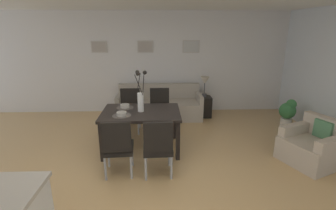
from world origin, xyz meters
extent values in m
plane|color=tan|center=(0.00, 0.00, 0.00)|extent=(9.00, 9.00, 0.00)
cube|color=silver|center=(0.00, 3.25, 1.30)|extent=(9.00, 0.10, 2.60)
cube|color=black|center=(-0.07, 0.93, 0.71)|extent=(1.40, 1.00, 0.05)
cube|color=black|center=(0.57, 1.37, 0.34)|extent=(0.07, 0.07, 0.69)
cube|color=black|center=(-0.71, 1.37, 0.34)|extent=(0.07, 0.07, 0.69)
cube|color=black|center=(0.57, 0.49, 0.34)|extent=(0.07, 0.07, 0.69)
cube|color=black|center=(-0.71, 0.49, 0.34)|extent=(0.07, 0.07, 0.69)
cube|color=black|center=(-0.37, 0.12, 0.42)|extent=(0.46, 0.46, 0.08)
cube|color=black|center=(-0.36, -0.07, 0.68)|extent=(0.42, 0.08, 0.48)
cylinder|color=#9EA0A5|center=(-0.19, 0.32, 0.19)|extent=(0.04, 0.04, 0.38)
cylinder|color=#9EA0A5|center=(-0.57, 0.30, 0.19)|extent=(0.04, 0.04, 0.38)
cylinder|color=#9EA0A5|center=(-0.17, -0.06, 0.19)|extent=(0.04, 0.04, 0.38)
cylinder|color=#9EA0A5|center=(-0.55, -0.08, 0.19)|extent=(0.04, 0.04, 0.38)
cube|color=black|center=(-0.37, 1.77, 0.42)|extent=(0.44, 0.44, 0.08)
cube|color=black|center=(-0.37, 1.96, 0.68)|extent=(0.42, 0.06, 0.48)
cylinder|color=#9EA0A5|center=(-0.56, 1.58, 0.19)|extent=(0.04, 0.04, 0.38)
cylinder|color=#9EA0A5|center=(-0.18, 1.58, 0.19)|extent=(0.04, 0.04, 0.38)
cylinder|color=#9EA0A5|center=(-0.56, 1.96, 0.19)|extent=(0.04, 0.04, 0.38)
cylinder|color=#9EA0A5|center=(-0.18, 1.96, 0.19)|extent=(0.04, 0.04, 0.38)
cube|color=black|center=(0.23, 0.09, 0.42)|extent=(0.46, 0.46, 0.08)
cube|color=black|center=(0.24, -0.10, 0.68)|extent=(0.42, 0.08, 0.48)
cylinder|color=#9EA0A5|center=(0.42, 0.29, 0.19)|extent=(0.04, 0.04, 0.38)
cylinder|color=#9EA0A5|center=(0.04, 0.27, 0.19)|extent=(0.04, 0.04, 0.38)
cylinder|color=#9EA0A5|center=(0.43, -0.09, 0.19)|extent=(0.04, 0.04, 0.38)
cylinder|color=#9EA0A5|center=(0.05, -0.11, 0.19)|extent=(0.04, 0.04, 0.38)
cube|color=black|center=(0.27, 1.79, 0.42)|extent=(0.45, 0.45, 0.08)
cube|color=black|center=(0.27, 1.98, 0.68)|extent=(0.42, 0.07, 0.48)
cylinder|color=#9EA0A5|center=(0.08, 1.60, 0.19)|extent=(0.04, 0.04, 0.38)
cylinder|color=#9EA0A5|center=(0.46, 1.59, 0.19)|extent=(0.04, 0.04, 0.38)
cylinder|color=#9EA0A5|center=(0.08, 1.98, 0.19)|extent=(0.04, 0.04, 0.38)
cylinder|color=#9EA0A5|center=(0.46, 1.97, 0.19)|extent=(0.04, 0.04, 0.38)
cylinder|color=white|center=(-0.07, 0.93, 0.91)|extent=(0.11, 0.11, 0.34)
cylinder|color=black|center=(-0.01, 0.95, 1.24)|extent=(0.05, 0.12, 0.37)
sphere|color=black|center=(0.02, 0.96, 1.44)|extent=(0.07, 0.07, 0.07)
cylinder|color=black|center=(-0.10, 0.98, 1.24)|extent=(0.08, 0.05, 0.38)
sphere|color=black|center=(-0.11, 1.01, 1.44)|extent=(0.07, 0.07, 0.07)
cylinder|color=black|center=(-0.09, 0.88, 1.24)|extent=(0.15, 0.06, 0.36)
sphere|color=black|center=(-0.10, 0.85, 1.44)|extent=(0.07, 0.07, 0.07)
cylinder|color=#4C4742|center=(-0.38, 0.71, 0.74)|extent=(0.32, 0.32, 0.01)
cylinder|color=#B2ADA3|center=(-0.38, 0.71, 0.78)|extent=(0.17, 0.17, 0.06)
cylinder|color=gray|center=(-0.38, 0.71, 0.79)|extent=(0.13, 0.13, 0.04)
cylinder|color=#4C4742|center=(-0.38, 1.16, 0.74)|extent=(0.32, 0.32, 0.01)
cylinder|color=#B2ADA3|center=(-0.38, 1.16, 0.78)|extent=(0.17, 0.17, 0.06)
cylinder|color=gray|center=(-0.38, 1.16, 0.79)|extent=(0.13, 0.13, 0.04)
cube|color=#A89E8E|center=(0.27, 2.65, 0.21)|extent=(2.08, 0.84, 0.42)
cube|color=#A89E8E|center=(0.27, 2.99, 0.61)|extent=(2.08, 0.16, 0.38)
cube|color=#A89E8E|center=(1.27, 2.65, 0.52)|extent=(0.10, 0.84, 0.20)
cube|color=#A89E8E|center=(-0.72, 2.65, 0.52)|extent=(0.10, 0.84, 0.20)
cube|color=black|center=(1.40, 2.69, 0.26)|extent=(0.36, 0.36, 0.52)
cylinder|color=#4C4C51|center=(1.40, 2.69, 0.56)|extent=(0.12, 0.12, 0.08)
cylinder|color=#4C4C51|center=(1.40, 2.69, 0.74)|extent=(0.02, 0.02, 0.30)
cone|color=beige|center=(1.40, 2.69, 0.94)|extent=(0.22, 0.22, 0.18)
cube|color=#B7A893|center=(2.79, 0.31, 0.20)|extent=(1.05, 1.05, 0.40)
cube|color=#B7A893|center=(3.08, 0.44, 0.57)|extent=(0.46, 0.80, 0.35)
cube|color=#B7A893|center=(2.90, 0.00, 0.49)|extent=(0.68, 0.39, 0.18)
cube|color=#B7A893|center=(2.64, 0.61, 0.49)|extent=(0.68, 0.39, 0.18)
cube|color=#4C7F56|center=(2.99, 0.40, 0.56)|extent=(0.19, 0.31, 0.30)
cube|color=#B2ADA3|center=(-1.24, 3.18, 1.73)|extent=(0.40, 0.02, 0.29)
cube|color=#9E9389|center=(-1.24, 3.17, 1.73)|extent=(0.35, 0.01, 0.24)
cube|color=#B2ADA3|center=(-0.07, 3.18, 1.73)|extent=(0.41, 0.02, 0.30)
cube|color=#9E9389|center=(-0.07, 3.17, 1.73)|extent=(0.36, 0.01, 0.25)
cube|color=#B2ADA3|center=(1.10, 3.18, 1.73)|extent=(0.43, 0.02, 0.32)
cube|color=#B2B2AD|center=(1.10, 3.17, 1.73)|extent=(0.38, 0.01, 0.27)
cylinder|color=silver|center=(3.15, 1.87, 0.11)|extent=(0.24, 0.24, 0.22)
sphere|color=#387A42|center=(3.15, 1.87, 0.40)|extent=(0.36, 0.36, 0.36)
sphere|color=#387A42|center=(3.20, 1.84, 0.56)|extent=(0.22, 0.22, 0.22)
camera|label=1|loc=(0.25, -3.37, 2.18)|focal=26.77mm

